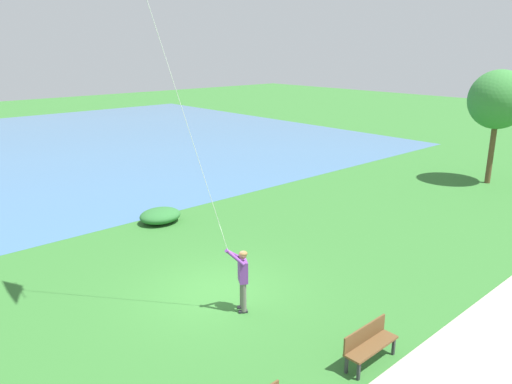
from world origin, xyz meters
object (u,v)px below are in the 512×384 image
object	(u,v)px
tree_horizon_far	(498,100)
lakeside_shrub	(160,216)
park_bench_far_walkway	(369,342)
person_kite_flyer	(242,275)

from	to	relation	value
tree_horizon_far	lakeside_shrub	size ratio (longest dim) A/B	3.41
park_bench_far_walkway	tree_horizon_far	xyz separation A→B (m)	(-4.96, 17.37, 3.77)
person_kite_flyer	lakeside_shrub	xyz separation A→B (m)	(-7.52, 2.06, -0.76)
person_kite_flyer	park_bench_far_walkway	bearing A→B (deg)	9.72
tree_horizon_far	person_kite_flyer	bearing A→B (deg)	-85.77
person_kite_flyer	tree_horizon_far	bearing A→B (deg)	94.23
person_kite_flyer	lakeside_shrub	bearing A→B (deg)	164.68
person_kite_flyer	tree_horizon_far	size ratio (longest dim) A/B	0.32
person_kite_flyer	park_bench_far_walkway	distance (m)	3.72
person_kite_flyer	park_bench_far_walkway	size ratio (longest dim) A/B	1.21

